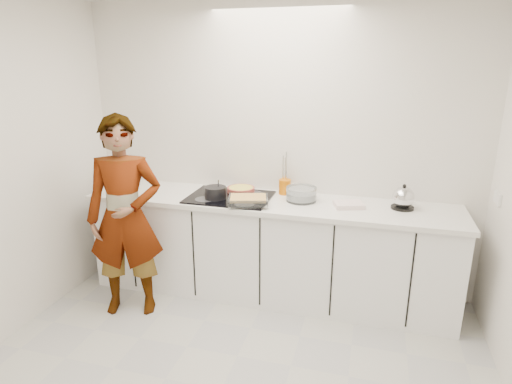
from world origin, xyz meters
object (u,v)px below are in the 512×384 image
(saucepan, at_px, (215,193))
(utensil_crock, at_px, (285,187))
(tart_dish, at_px, (241,189))
(mixing_bowl, at_px, (301,195))
(hob, at_px, (230,197))
(baking_dish, at_px, (248,200))
(cook, at_px, (125,218))
(kettle, at_px, (403,198))

(saucepan, bearing_deg, utensil_crock, 31.38)
(tart_dish, bearing_deg, mixing_bowl, -7.75)
(tart_dish, relative_size, mixing_bowl, 1.03)
(hob, height_order, saucepan, saucepan)
(mixing_bowl, xyz_separation_m, utensil_crock, (-0.18, 0.16, 0.01))
(baking_dish, relative_size, cook, 0.23)
(baking_dish, xyz_separation_m, cook, (-0.94, -0.37, -0.12))
(saucepan, xyz_separation_m, kettle, (1.56, 0.19, 0.02))
(hob, height_order, cook, cook)
(mixing_bowl, height_order, cook, cook)
(kettle, bearing_deg, utensil_crock, 171.92)
(hob, distance_m, kettle, 1.47)
(tart_dish, xyz_separation_m, baking_dish, (0.16, -0.32, 0.01))
(cook, bearing_deg, tart_dish, 23.41)
(hob, distance_m, utensil_crock, 0.51)
(saucepan, bearing_deg, baking_dish, -12.71)
(saucepan, xyz_separation_m, baking_dish, (0.32, -0.07, -0.02))
(tart_dish, distance_m, cook, 1.05)
(hob, xyz_separation_m, saucepan, (-0.10, -0.09, 0.06))
(mixing_bowl, relative_size, kettle, 1.42)
(kettle, xyz_separation_m, utensil_crock, (-1.01, 0.14, -0.02))
(saucepan, distance_m, utensil_crock, 0.64)
(hob, relative_size, cook, 0.43)
(utensil_crock, relative_size, cook, 0.08)
(cook, bearing_deg, mixing_bowl, 6.21)
(baking_dish, xyz_separation_m, kettle, (1.24, 0.26, 0.04))
(mixing_bowl, xyz_separation_m, kettle, (0.84, 0.02, 0.03))
(hob, bearing_deg, utensil_crock, 28.84)
(saucepan, height_order, kettle, kettle)
(saucepan, distance_m, kettle, 1.57)
(saucepan, xyz_separation_m, mixing_bowl, (0.73, 0.17, -0.01))
(kettle, bearing_deg, baking_dish, -168.15)
(baking_dish, distance_m, mixing_bowl, 0.47)
(hob, relative_size, kettle, 3.25)
(hob, relative_size, saucepan, 3.20)
(saucepan, xyz_separation_m, utensil_crock, (0.55, 0.33, 0.00))
(mixing_bowl, bearing_deg, cook, -155.40)
(tart_dish, bearing_deg, baking_dish, -62.92)
(hob, relative_size, mixing_bowl, 2.28)
(baking_dish, relative_size, utensil_crock, 2.82)
(cook, bearing_deg, baking_dish, 3.21)
(hob, height_order, utensil_crock, utensil_crock)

